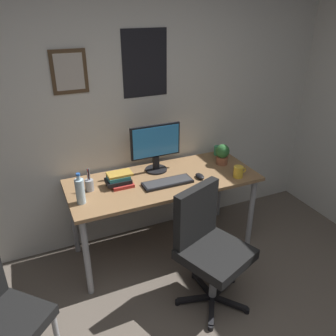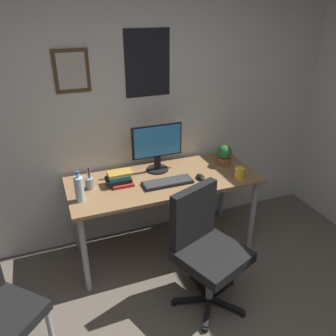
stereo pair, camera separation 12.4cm
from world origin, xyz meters
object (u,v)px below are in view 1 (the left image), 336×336
(keyboard, at_px, (168,182))
(computer_mouse, at_px, (200,176))
(water_bottle, at_px, (80,191))
(monitor, at_px, (156,146))
(potted_plant, at_px, (222,154))
(coffee_mug_near, at_px, (218,150))
(coffee_mug_far, at_px, (239,172))
(pen_cup, at_px, (89,184))
(office_chair, at_px, (208,242))
(book_stack_left, at_px, (119,180))

(keyboard, xyz_separation_m, computer_mouse, (0.30, -0.02, 0.01))
(water_bottle, bearing_deg, monitor, 21.65)
(keyboard, height_order, potted_plant, potted_plant)
(keyboard, xyz_separation_m, coffee_mug_near, (0.71, 0.36, 0.03))
(water_bottle, relative_size, coffee_mug_far, 2.06)
(monitor, bearing_deg, pen_cup, -168.86)
(potted_plant, bearing_deg, pen_cup, 179.98)
(coffee_mug_far, bearing_deg, office_chair, -140.87)
(computer_mouse, relative_size, coffee_mug_near, 0.98)
(coffee_mug_near, bearing_deg, keyboard, -153.36)
(coffee_mug_far, bearing_deg, pen_cup, 166.80)
(keyboard, distance_m, book_stack_left, 0.41)
(coffee_mug_near, height_order, coffee_mug_far, coffee_mug_far)
(coffee_mug_near, bearing_deg, pen_cup, -171.56)
(coffee_mug_far, bearing_deg, keyboard, 167.70)
(water_bottle, height_order, pen_cup, water_bottle)
(office_chair, distance_m, book_stack_left, 0.89)
(monitor, height_order, keyboard, monitor)
(computer_mouse, distance_m, coffee_mug_far, 0.34)
(monitor, relative_size, keyboard, 1.07)
(book_stack_left, bearing_deg, potted_plant, 0.97)
(office_chair, distance_m, keyboard, 0.63)
(keyboard, relative_size, pen_cup, 2.15)
(coffee_mug_near, bearing_deg, office_chair, -124.26)
(pen_cup, bearing_deg, water_bottle, -121.10)
(book_stack_left, bearing_deg, water_bottle, -156.81)
(pen_cup, bearing_deg, coffee_mug_near, 8.44)
(office_chair, xyz_separation_m, keyboard, (-0.07, 0.58, 0.23))
(computer_mouse, xyz_separation_m, book_stack_left, (-0.68, 0.16, 0.04))
(coffee_mug_near, xyz_separation_m, potted_plant, (-0.08, -0.20, 0.06))
(monitor, xyz_separation_m, coffee_mug_near, (0.70, 0.07, -0.19))
(computer_mouse, xyz_separation_m, water_bottle, (-1.03, 0.01, 0.09))
(keyboard, height_order, coffee_mug_near, coffee_mug_near)
(water_bottle, bearing_deg, office_chair, -35.69)
(monitor, relative_size, pen_cup, 2.30)
(water_bottle, distance_m, book_stack_left, 0.38)
(monitor, xyz_separation_m, potted_plant, (0.62, -0.13, -0.14))
(coffee_mug_near, xyz_separation_m, pen_cup, (-1.33, -0.20, 0.01))
(keyboard, relative_size, water_bottle, 1.70)
(keyboard, height_order, book_stack_left, book_stack_left)
(office_chair, xyz_separation_m, water_bottle, (-0.80, 0.57, 0.33))
(office_chair, bearing_deg, book_stack_left, 121.85)
(coffee_mug_far, xyz_separation_m, book_stack_left, (-1.00, 0.27, 0.00))
(monitor, distance_m, potted_plant, 0.65)
(water_bottle, bearing_deg, computer_mouse, -0.43)
(computer_mouse, xyz_separation_m, coffee_mug_near, (0.41, 0.37, 0.03))
(monitor, height_order, pen_cup, monitor)
(office_chair, height_order, coffee_mug_far, office_chair)
(office_chair, height_order, computer_mouse, office_chair)
(office_chair, height_order, keyboard, office_chair)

